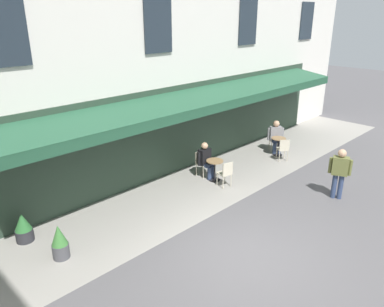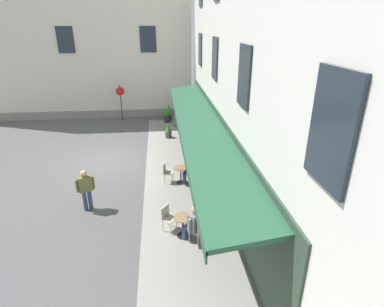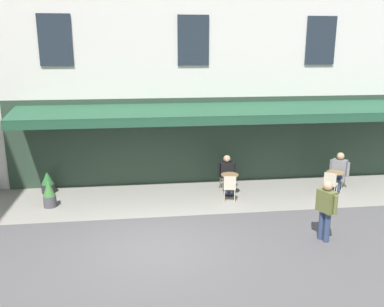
{
  "view_description": "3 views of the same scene",
  "coord_description": "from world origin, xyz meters",
  "px_view_note": "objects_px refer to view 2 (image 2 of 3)",
  "views": [
    {
      "loc": [
        6.31,
        4.49,
        5.56
      ],
      "look_at": [
        -1.5,
        -3.29,
        1.37
      ],
      "focal_mm": 34.71,
      "sensor_mm": 36.0,
      "label": 1
    },
    {
      "loc": [
        -14.89,
        -2.58,
        6.59
      ],
      "look_at": [
        -2.7,
        -3.89,
        1.38
      ],
      "focal_mm": 28.99,
      "sensor_mm": 36.0,
      "label": 2
    },
    {
      "loc": [
        0.22,
        9.59,
        4.98
      ],
      "look_at": [
        -1.48,
        -3.84,
        1.42
      ],
      "focal_mm": 37.97,
      "sensor_mm": 36.0,
      "label": 3
    }
  ],
  "objects_px": {
    "cafe_chair_cream_under_awning": "(199,229)",
    "no_parking_sign": "(121,96)",
    "cafe_table_near_entrance": "(183,224)",
    "potted_plant_by_steps": "(181,114)",
    "cafe_chair_cream_facing_street": "(167,171)",
    "potted_plant_under_sign": "(189,129)",
    "cafe_chair_cream_kerbside": "(195,171)",
    "potted_plant_mid_terrace": "(168,131)",
    "walking_pedestrian_in_olive": "(86,187)",
    "seated_patron_in_grey": "(193,222)",
    "potted_plant_entrance_right": "(167,114)",
    "cafe_table_mid_terrace": "(181,173)",
    "cafe_chair_cream_corner_left": "(168,216)",
    "seated_companion_in_black": "(190,168)",
    "potted_plant_entrance_left": "(169,112)"
  },
  "relations": [
    {
      "from": "cafe_table_near_entrance",
      "to": "potted_plant_by_steps",
      "type": "bearing_deg",
      "value": -4.09
    },
    {
      "from": "cafe_chair_cream_facing_street",
      "to": "cafe_chair_cream_kerbside",
      "type": "distance_m",
      "value": 1.26
    },
    {
      "from": "walking_pedestrian_in_olive",
      "to": "cafe_chair_cream_kerbside",
      "type": "bearing_deg",
      "value": -67.7
    },
    {
      "from": "cafe_chair_cream_corner_left",
      "to": "potted_plant_mid_terrace",
      "type": "bearing_deg",
      "value": -2.22
    },
    {
      "from": "potted_plant_by_steps",
      "to": "potted_plant_entrance_right",
      "type": "distance_m",
      "value": 1.02
    },
    {
      "from": "seated_companion_in_black",
      "to": "no_parking_sign",
      "type": "distance_m",
      "value": 10.66
    },
    {
      "from": "cafe_chair_cream_under_awning",
      "to": "cafe_table_mid_terrace",
      "type": "bearing_deg",
      "value": 3.69
    },
    {
      "from": "cafe_table_mid_terrace",
      "to": "no_parking_sign",
      "type": "height_order",
      "value": "no_parking_sign"
    },
    {
      "from": "cafe_chair_cream_kerbside",
      "to": "potted_plant_under_sign",
      "type": "distance_m",
      "value": 6.28
    },
    {
      "from": "no_parking_sign",
      "to": "potted_plant_entrance_right",
      "type": "relative_size",
      "value": 2.6
    },
    {
      "from": "cafe_table_mid_terrace",
      "to": "no_parking_sign",
      "type": "bearing_deg",
      "value": 19.54
    },
    {
      "from": "cafe_table_near_entrance",
      "to": "cafe_chair_cream_facing_street",
      "type": "distance_m",
      "value": 3.87
    },
    {
      "from": "seated_patron_in_grey",
      "to": "potted_plant_mid_terrace",
      "type": "bearing_deg",
      "value": 2.54
    },
    {
      "from": "potted_plant_entrance_left",
      "to": "potted_plant_mid_terrace",
      "type": "distance_m",
      "value": 4.14
    },
    {
      "from": "cafe_table_mid_terrace",
      "to": "seated_companion_in_black",
      "type": "xyz_separation_m",
      "value": [
        0.01,
        -0.42,
        0.21
      ]
    },
    {
      "from": "cafe_table_near_entrance",
      "to": "cafe_table_mid_terrace",
      "type": "distance_m",
      "value": 3.72
    },
    {
      "from": "potted_plant_by_steps",
      "to": "potted_plant_entrance_left",
      "type": "bearing_deg",
      "value": 48.66
    },
    {
      "from": "cafe_chair_cream_under_awning",
      "to": "no_parking_sign",
      "type": "bearing_deg",
      "value": 15.06
    },
    {
      "from": "cafe_chair_cream_facing_street",
      "to": "no_parking_sign",
      "type": "xyz_separation_m",
      "value": [
        9.72,
        2.88,
        1.25
      ]
    },
    {
      "from": "cafe_chair_cream_facing_street",
      "to": "no_parking_sign",
      "type": "bearing_deg",
      "value": 16.5
    },
    {
      "from": "potted_plant_under_sign",
      "to": "cafe_chair_cream_corner_left",
      "type": "bearing_deg",
      "value": 169.97
    },
    {
      "from": "seated_patron_in_grey",
      "to": "potted_plant_under_sign",
      "type": "bearing_deg",
      "value": -4.99
    },
    {
      "from": "seated_companion_in_black",
      "to": "potted_plant_mid_terrace",
      "type": "height_order",
      "value": "seated_companion_in_black"
    },
    {
      "from": "cafe_table_near_entrance",
      "to": "walking_pedestrian_in_olive",
      "type": "bearing_deg",
      "value": 60.23
    },
    {
      "from": "seated_patron_in_grey",
      "to": "cafe_chair_cream_kerbside",
      "type": "bearing_deg",
      "value": -7.5
    },
    {
      "from": "potted_plant_by_steps",
      "to": "potted_plant_under_sign",
      "type": "distance_m",
      "value": 3.07
    },
    {
      "from": "cafe_chair_cream_kerbside",
      "to": "cafe_chair_cream_facing_street",
      "type": "bearing_deg",
      "value": 84.35
    },
    {
      "from": "seated_patron_in_grey",
      "to": "cafe_chair_cream_corner_left",
      "type": "bearing_deg",
      "value": 49.83
    },
    {
      "from": "potted_plant_entrance_right",
      "to": "potted_plant_mid_terrace",
      "type": "height_order",
      "value": "potted_plant_entrance_right"
    },
    {
      "from": "cafe_chair_cream_kerbside",
      "to": "potted_plant_under_sign",
      "type": "bearing_deg",
      "value": -3.37
    },
    {
      "from": "potted_plant_entrance_right",
      "to": "potted_plant_entrance_left",
      "type": "bearing_deg",
      "value": -11.0
    },
    {
      "from": "walking_pedestrian_in_olive",
      "to": "potted_plant_entrance_left",
      "type": "height_order",
      "value": "walking_pedestrian_in_olive"
    },
    {
      "from": "cafe_chair_cream_kerbside",
      "to": "potted_plant_mid_terrace",
      "type": "bearing_deg",
      "value": 9.27
    },
    {
      "from": "walking_pedestrian_in_olive",
      "to": "potted_plant_under_sign",
      "type": "relative_size",
      "value": 2.09
    },
    {
      "from": "potted_plant_entrance_right",
      "to": "cafe_chair_cream_under_awning",
      "type": "bearing_deg",
      "value": -177.65
    },
    {
      "from": "potted_plant_under_sign",
      "to": "walking_pedestrian_in_olive",
      "type": "bearing_deg",
      "value": 149.89
    },
    {
      "from": "cafe_chair_cream_under_awning",
      "to": "potted_plant_by_steps",
      "type": "xyz_separation_m",
      "value": [
        13.47,
        -0.46,
        -0.06
      ]
    },
    {
      "from": "potted_plant_entrance_right",
      "to": "potted_plant_mid_terrace",
      "type": "xyz_separation_m",
      "value": [
        -3.28,
        0.05,
        -0.13
      ]
    },
    {
      "from": "seated_patron_in_grey",
      "to": "seated_companion_in_black",
      "type": "height_order",
      "value": "seated_patron_in_grey"
    },
    {
      "from": "seated_patron_in_grey",
      "to": "potted_plant_under_sign",
      "type": "height_order",
      "value": "seated_patron_in_grey"
    },
    {
      "from": "cafe_chair_cream_facing_street",
      "to": "potted_plant_under_sign",
      "type": "distance_m",
      "value": 6.35
    },
    {
      "from": "cafe_chair_cream_under_awning",
      "to": "cafe_chair_cream_facing_street",
      "type": "bearing_deg",
      "value": 11.7
    },
    {
      "from": "walking_pedestrian_in_olive",
      "to": "cafe_chair_cream_under_awning",
      "type": "bearing_deg",
      "value": -121.4
    },
    {
      "from": "no_parking_sign",
      "to": "potted_plant_entrance_left",
      "type": "height_order",
      "value": "no_parking_sign"
    },
    {
      "from": "cafe_chair_cream_under_awning",
      "to": "walking_pedestrian_in_olive",
      "type": "distance_m",
      "value": 4.61
    },
    {
      "from": "seated_patron_in_grey",
      "to": "potted_plant_mid_terrace",
      "type": "relative_size",
      "value": 1.51
    },
    {
      "from": "walking_pedestrian_in_olive",
      "to": "potted_plant_by_steps",
      "type": "xyz_separation_m",
      "value": [
        11.08,
        -4.38,
        -0.48
      ]
    },
    {
      "from": "cafe_chair_cream_kerbside",
      "to": "potted_plant_by_steps",
      "type": "height_order",
      "value": "potted_plant_by_steps"
    },
    {
      "from": "potted_plant_entrance_left",
      "to": "potted_plant_entrance_right",
      "type": "bearing_deg",
      "value": 169.0
    },
    {
      "from": "cafe_table_near_entrance",
      "to": "cafe_chair_cream_corner_left",
      "type": "height_order",
      "value": "cafe_chair_cream_corner_left"
    }
  ]
}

